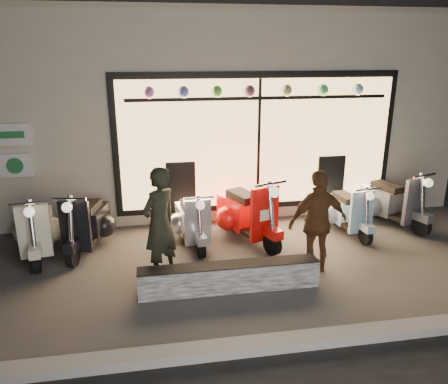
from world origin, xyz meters
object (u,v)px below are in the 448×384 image
at_px(graffiti_barrier, 229,277).
at_px(woman, 318,222).
at_px(scooter_silver, 191,220).
at_px(man, 160,224).
at_px(scooter_red, 244,212).

xyz_separation_m(graffiti_barrier, woman, (1.41, 0.36, 0.59)).
height_order(scooter_silver, man, man).
bearing_deg(scooter_silver, woman, -45.67).
xyz_separation_m(graffiti_barrier, man, (-0.93, 0.56, 0.65)).
height_order(graffiti_barrier, scooter_red, scooter_red).
relative_size(graffiti_barrier, woman, 1.60).
bearing_deg(woman, man, -11.43).
xyz_separation_m(scooter_red, woman, (0.81, -1.44, 0.32)).
bearing_deg(scooter_red, woman, -81.55).
height_order(graffiti_barrier, scooter_silver, scooter_silver).
distance_m(scooter_silver, scooter_red, 0.96).
bearing_deg(woman, scooter_red, -66.90).
bearing_deg(man, woman, 131.15).
height_order(graffiti_barrier, man, man).
distance_m(graffiti_barrier, scooter_silver, 1.83).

